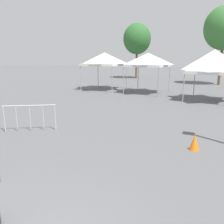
% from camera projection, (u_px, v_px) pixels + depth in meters
% --- Properties ---
extents(canopy_tent_behind_center, '(3.36, 3.36, 3.34)m').
position_uv_depth(canopy_tent_behind_center, '(104.00, 59.00, 21.41)').
color(canopy_tent_behind_center, '#9E9EA3').
rests_on(canopy_tent_behind_center, ground).
extents(canopy_tent_left_of_center, '(3.17, 3.17, 3.27)m').
position_uv_depth(canopy_tent_left_of_center, '(148.00, 60.00, 19.28)').
color(canopy_tent_left_of_center, '#9E9EA3').
rests_on(canopy_tent_left_of_center, ground).
extents(canopy_tent_behind_right, '(3.34, 3.34, 3.44)m').
position_uv_depth(canopy_tent_behind_right, '(214.00, 62.00, 15.75)').
color(canopy_tent_behind_right, '#9E9EA3').
rests_on(canopy_tent_behind_right, ground).
extents(tree_behind_tents_center, '(3.76, 3.76, 7.44)m').
position_uv_depth(tree_behind_tents_center, '(137.00, 39.00, 32.32)').
color(tree_behind_tents_center, brown).
rests_on(tree_behind_tents_center, ground).
extents(tree_behind_tents_left, '(4.07, 4.07, 8.11)m').
position_uv_depth(tree_behind_tents_left, '(224.00, 28.00, 24.37)').
color(tree_behind_tents_left, brown).
rests_on(tree_behind_tents_left, ground).
extents(crowd_barrier_by_lift, '(1.75, 1.24, 1.08)m').
position_uv_depth(crowd_barrier_by_lift, '(30.00, 113.00, 9.53)').
color(crowd_barrier_by_lift, '#B7BABF').
rests_on(crowd_barrier_by_lift, ground).
extents(traffic_cone_lot_center, '(0.32, 0.32, 0.52)m').
position_uv_depth(traffic_cone_lot_center, '(195.00, 142.00, 7.65)').
color(traffic_cone_lot_center, orange).
rests_on(traffic_cone_lot_center, ground).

